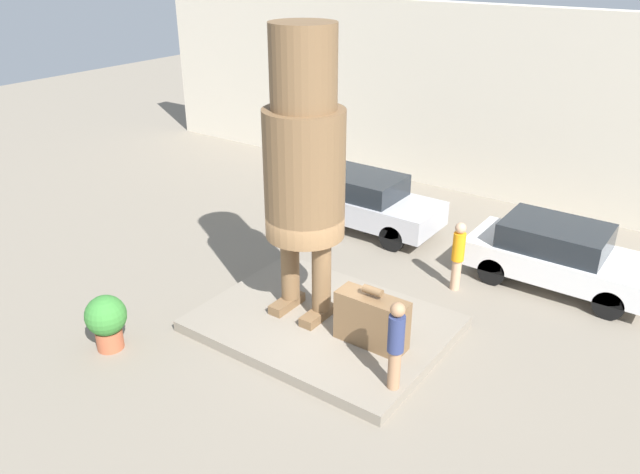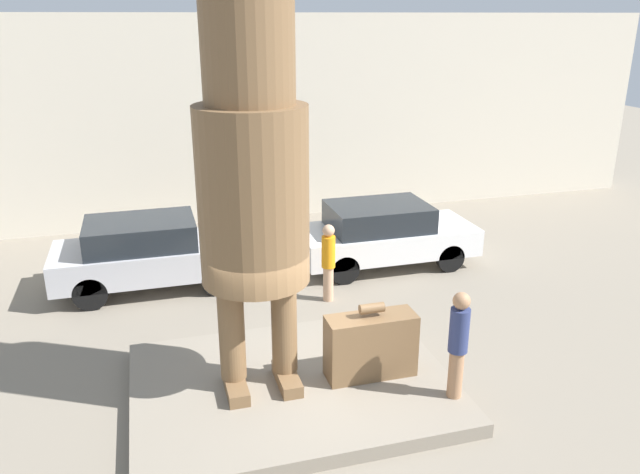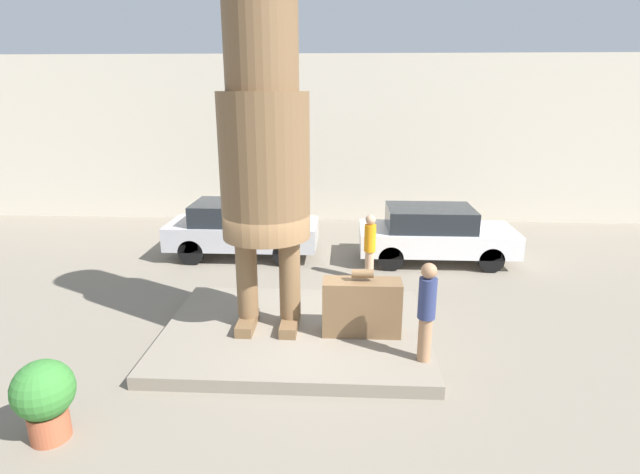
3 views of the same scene
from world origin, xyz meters
TOP-DOWN VIEW (x-y plane):
  - ground_plane at (0.00, 0.00)m, footprint 60.00×60.00m
  - pedestal at (0.00, 0.00)m, footprint 5.10×3.85m
  - building_backdrop at (0.00, 9.65)m, footprint 28.00×0.60m
  - statue_figure at (-0.52, 0.07)m, footprint 1.62×1.62m
  - giant_suitcase at (1.28, -0.17)m, footprint 1.47×0.54m
  - tourist at (2.32, -1.11)m, footprint 0.30×0.30m
  - parked_car_silver at (-2.07, 4.97)m, footprint 4.27×1.81m
  - parked_car_white at (3.45, 4.79)m, footprint 4.29×1.85m
  - worker_hivis at (1.57, 3.22)m, footprint 0.29×0.29m

SIDE VIEW (x-z plane):
  - ground_plane at x=0.00m, z-range 0.00..0.00m
  - pedestal at x=0.00m, z-range 0.00..0.23m
  - giant_suitcase at x=1.28m, z-range 0.13..1.42m
  - parked_car_white at x=3.45m, z-range 0.05..1.61m
  - parked_car_silver at x=-2.07m, z-range 0.05..1.66m
  - worker_hivis at x=1.57m, z-range 0.08..1.80m
  - tourist at x=2.32m, z-range 0.32..2.08m
  - building_backdrop at x=0.00m, z-range 0.00..5.90m
  - statue_figure at x=-0.52m, z-range 0.74..6.75m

